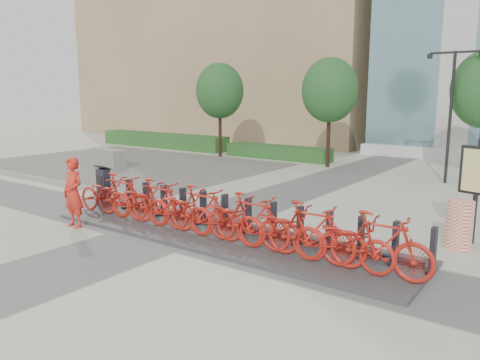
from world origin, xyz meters
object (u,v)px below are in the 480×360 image
Objects in this scene: construction_barrel at (459,225)px; map_sign at (477,175)px; jersey_barrier at (108,158)px; kiosk at (104,187)px; bike_0 at (105,195)px; worker_red at (73,193)px.

map_sign reaches higher than construction_barrel.
map_sign is (16.30, -2.56, 1.18)m from jersey_barrier.
construction_barrel is 16.42m from jersey_barrier.
kiosk is 1.15× the size of construction_barrel.
bike_0 is 1.13× the size of worker_red.
bike_0 is 1.88× the size of construction_barrel.
construction_barrel is (8.47, 3.99, -0.36)m from worker_red.
map_sign is at bearing 12.27° from kiosk.
map_sign is (0.18, 0.60, 1.06)m from construction_barrel.
bike_0 is 1.63× the size of kiosk.
map_sign reaches higher than kiosk.
jersey_barrier is at bearing 137.07° from worker_red.
kiosk is at bearing -166.21° from construction_barrel.
kiosk reaches higher than jersey_barrier.
map_sign is at bearing -68.98° from bike_0.
kiosk is (-0.70, 0.51, 0.06)m from bike_0.
jersey_barrier is 0.92× the size of map_sign.
worker_red is at bearing -65.27° from kiosk.
worker_red reaches higher than bike_0.
worker_red is at bearing -168.13° from bike_0.
kiosk reaches higher than bike_0.
worker_red is 9.37m from construction_barrel.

